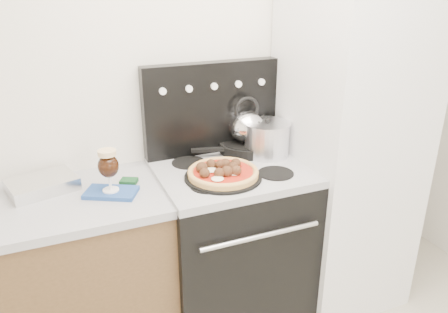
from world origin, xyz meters
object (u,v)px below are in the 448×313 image
oven_mitt (111,192)px  skillet (246,147)px  pizza_pan (223,177)px  fridge (346,146)px  stock_pot (267,140)px  pizza (223,171)px  base_cabinet (14,297)px  stove_body (231,247)px  beer_glass (109,170)px  tea_kettle (246,124)px

oven_mitt → skillet: (0.79, 0.21, 0.04)m
pizza_pan → skillet: skillet is taller
fridge → stock_pot: bearing=164.6°
pizza → stock_pot: size_ratio=1.42×
stock_pot → base_cabinet: bearing=-177.0°
pizza_pan → stock_pot: stock_pot is taller
base_cabinet → skillet: bearing=7.4°
pizza → stock_pot: (0.34, 0.19, 0.05)m
base_cabinet → stock_pot: stock_pot is taller
stove_body → pizza_pan: pizza_pan is taller
stove_body → base_cabinet: bearing=178.7°
fridge → base_cabinet: bearing=178.4°
oven_mitt → pizza: 0.54m
beer_glass → stock_pot: (0.87, 0.12, -0.01)m
stove_body → tea_kettle: size_ratio=4.03×
base_cabinet → oven_mitt: oven_mitt is taller
beer_glass → stock_pot: beer_glass is taller
stove_body → stock_pot: size_ratio=3.62×
fridge → pizza: 0.79m
pizza → skillet: 0.38m
stove_body → pizza: (-0.08, -0.09, 0.52)m
base_cabinet → pizza: pizza is taller
oven_mitt → skillet: bearing=15.0°
stock_pot → pizza_pan: bearing=-150.7°
base_cabinet → stove_body: size_ratio=1.65×
tea_kettle → stove_body: bearing=-130.7°
skillet → stock_pot: stock_pot is taller
pizza_pan → stock_pot: size_ratio=1.57×
stock_pot → stove_body: bearing=-159.2°
pizza_pan → fridge: bearing=5.0°
skillet → stock_pot: (0.08, -0.09, 0.06)m
pizza_pan → pizza: pizza is taller
stove_body → oven_mitt: oven_mitt is taller
base_cabinet → oven_mitt: 0.69m
fridge → beer_glass: bearing=179.8°
pizza → skillet: bearing=47.7°
oven_mitt → beer_glass: (0.00, 0.00, 0.11)m
pizza → stove_body: bearing=48.3°
oven_mitt → stock_pot: stock_pot is taller
base_cabinet → stock_pot: bearing=3.0°
pizza_pan → oven_mitt: bearing=172.3°
stove_body → beer_glass: bearing=-178.0°
base_cabinet → pizza_pan: (1.02, -0.12, 0.50)m
fridge → beer_glass: (-1.31, 0.00, 0.07)m
fridge → stock_pot: (-0.44, 0.12, 0.06)m
fridge → tea_kettle: (-0.52, 0.22, 0.13)m
tea_kettle → base_cabinet: bearing=-170.7°
oven_mitt → pizza_pan: 0.54m
fridge → tea_kettle: fridge is taller
fridge → beer_glass: size_ratio=9.30×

